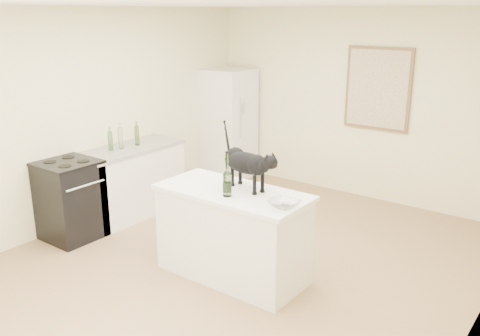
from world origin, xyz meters
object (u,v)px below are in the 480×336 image
at_px(wine_bottle, 227,177).
at_px(fridge, 228,124).
at_px(black_cat, 246,166).
at_px(stove, 71,201).
at_px(glass_bowl, 284,204).

bearing_deg(wine_bottle, fridge, 127.90).
bearing_deg(black_cat, stove, -152.66).
relative_size(fridge, black_cat, 2.59).
height_order(wine_bottle, glass_bowl, wine_bottle).
distance_m(stove, fridge, 2.98).
height_order(stove, wine_bottle, wine_bottle).
bearing_deg(black_cat, glass_bowl, -6.02).
bearing_deg(glass_bowl, fridge, 135.52).
xyz_separation_m(black_cat, glass_bowl, (0.55, -0.20, -0.20)).
xyz_separation_m(stove, black_cat, (2.13, 0.52, 0.68)).
height_order(fridge, black_cat, fridge).
relative_size(fridge, wine_bottle, 4.51).
bearing_deg(wine_bottle, stove, -173.35).
distance_m(stove, wine_bottle, 2.21).
height_order(stove, glass_bowl, glass_bowl).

